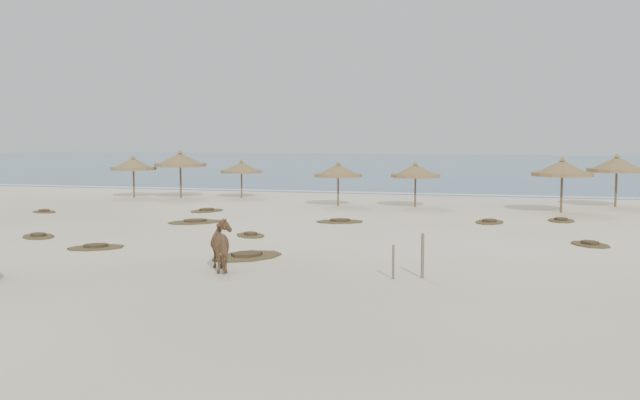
# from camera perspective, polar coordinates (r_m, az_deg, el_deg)

# --- Properties ---
(ground) EXTENTS (160.00, 160.00, 0.00)m
(ground) POSITION_cam_1_polar(r_m,az_deg,el_deg) (25.35, -3.57, -4.17)
(ground) COLOR white
(ground) RESTS_ON ground
(ocean) EXTENTS (200.00, 100.00, 0.01)m
(ocean) POSITION_cam_1_polar(r_m,az_deg,el_deg) (99.10, 10.44, 2.80)
(ocean) COLOR #2D5C88
(ocean) RESTS_ON ground
(foam_line) EXTENTS (70.00, 0.60, 0.01)m
(foam_line) POSITION_cam_1_polar(r_m,az_deg,el_deg) (50.50, 5.90, 0.54)
(foam_line) COLOR white
(foam_line) RESTS_ON ground
(palapa_0) EXTENTS (3.41, 3.41, 2.79)m
(palapa_0) POSITION_cam_1_polar(r_m,az_deg,el_deg) (48.41, -14.71, 2.76)
(palapa_0) COLOR brown
(palapa_0) RESTS_ON ground
(palapa_1) EXTENTS (4.27, 4.27, 3.16)m
(palapa_1) POSITION_cam_1_polar(r_m,az_deg,el_deg) (47.49, -11.12, 3.13)
(palapa_1) COLOR brown
(palapa_1) RESTS_ON ground
(palapa_2) EXTENTS (3.02, 3.02, 2.53)m
(palapa_2) POSITION_cam_1_polar(r_m,az_deg,el_deg) (46.76, -6.31, 2.57)
(palapa_2) COLOR brown
(palapa_2) RESTS_ON ground
(palapa_3) EXTENTS (3.19, 3.19, 2.61)m
(palapa_3) POSITION_cam_1_polar(r_m,az_deg,el_deg) (41.27, 1.46, 2.32)
(palapa_3) COLOR brown
(palapa_3) RESTS_ON ground
(palapa_4) EXTENTS (3.42, 3.42, 2.64)m
(palapa_4) POSITION_cam_1_polar(r_m,az_deg,el_deg) (40.89, 7.65, 2.28)
(palapa_4) COLOR brown
(palapa_4) RESTS_ON ground
(palapa_5) EXTENTS (3.42, 3.42, 3.00)m
(palapa_5) POSITION_cam_1_polar(r_m,az_deg,el_deg) (39.81, 18.81, 2.37)
(palapa_5) COLOR brown
(palapa_5) RESTS_ON ground
(palapa_6) EXTENTS (3.67, 3.67, 3.09)m
(palapa_6) POSITION_cam_1_polar(r_m,az_deg,el_deg) (44.00, 22.66, 2.58)
(palapa_6) COLOR brown
(palapa_6) RESTS_ON ground
(horse) EXTENTS (1.71, 1.97, 1.54)m
(horse) POSITION_cam_1_polar(r_m,az_deg,el_deg) (22.00, -7.64, -3.63)
(horse) COLOR brown
(horse) RESTS_ON ground
(fence_post_near) EXTENTS (0.11, 0.11, 1.30)m
(fence_post_near) POSITION_cam_1_polar(r_m,az_deg,el_deg) (20.89, 8.20, -4.44)
(fence_post_near) COLOR #726655
(fence_post_near) RESTS_ON ground
(fence_post_far) EXTENTS (0.07, 0.07, 1.00)m
(fence_post_far) POSITION_cam_1_polar(r_m,az_deg,el_deg) (20.65, 5.88, -4.96)
(fence_post_far) COLOR #726655
(fence_post_far) RESTS_ON ground
(scrub_0) EXTENTS (2.16, 2.14, 0.16)m
(scrub_0) POSITION_cam_1_polar(r_m,az_deg,el_deg) (31.06, -21.61, -2.69)
(scrub_0) COLOR brown
(scrub_0) RESTS_ON ground
(scrub_1) EXTENTS (3.02, 2.93, 0.16)m
(scrub_1) POSITION_cam_1_polar(r_m,az_deg,el_deg) (34.09, -9.98, -1.72)
(scrub_1) COLOR brown
(scrub_1) RESTS_ON ground
(scrub_2) EXTENTS (1.88, 1.96, 0.16)m
(scrub_2) POSITION_cam_1_polar(r_m,az_deg,el_deg) (29.31, -5.59, -2.80)
(scrub_2) COLOR brown
(scrub_2) RESTS_ON ground
(scrub_3) EXTENTS (2.60, 2.12, 0.16)m
(scrub_3) POSITION_cam_1_polar(r_m,az_deg,el_deg) (33.76, 1.61, -1.71)
(scrub_3) COLOR brown
(scrub_3) RESTS_ON ground
(scrub_4) EXTENTS (1.92, 2.14, 0.16)m
(scrub_4) POSITION_cam_1_polar(r_m,az_deg,el_deg) (28.63, 20.81, -3.31)
(scrub_4) COLOR brown
(scrub_4) RESTS_ON ground
(scrub_6) EXTENTS (2.00, 2.48, 0.16)m
(scrub_6) POSITION_cam_1_polar(r_m,az_deg,el_deg) (38.97, -9.04, -0.83)
(scrub_6) COLOR brown
(scrub_6) RESTS_ON ground
(scrub_7) EXTENTS (1.52, 2.13, 0.16)m
(scrub_7) POSITION_cam_1_polar(r_m,az_deg,el_deg) (34.50, 13.40, -1.70)
(scrub_7) COLOR brown
(scrub_7) RESTS_ON ground
(scrub_8) EXTENTS (1.78, 1.47, 0.16)m
(scrub_8) POSITION_cam_1_polar(r_m,az_deg,el_deg) (40.74, -21.19, -0.86)
(scrub_8) COLOR brown
(scrub_8) RESTS_ON ground
(scrub_9) EXTENTS (2.89, 3.20, 0.16)m
(scrub_9) POSITION_cam_1_polar(r_m,az_deg,el_deg) (24.35, -5.86, -4.46)
(scrub_9) COLOR brown
(scrub_9) RESTS_ON ground
(scrub_10) EXTENTS (1.25, 1.91, 0.16)m
(scrub_10) POSITION_cam_1_polar(r_m,az_deg,el_deg) (36.08, 18.74, -1.53)
(scrub_10) COLOR brown
(scrub_10) RESTS_ON ground
(scrub_11) EXTENTS (2.43, 2.25, 0.16)m
(scrub_11) POSITION_cam_1_polar(r_m,az_deg,el_deg) (27.33, -17.49, -3.61)
(scrub_11) COLOR brown
(scrub_11) RESTS_ON ground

